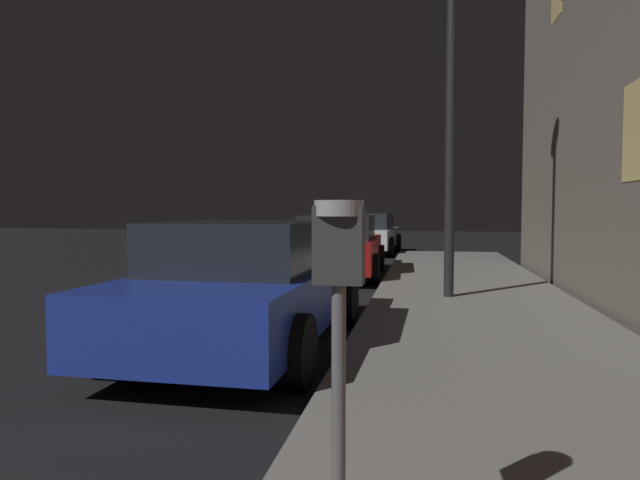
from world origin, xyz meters
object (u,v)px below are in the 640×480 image
at_px(parking_meter, 339,293).
at_px(street_lamp, 451,57).
at_px(car_blue, 247,285).
at_px(car_red, 339,246).
at_px(car_white, 368,233).

relative_size(parking_meter, street_lamp, 0.25).
height_order(car_blue, car_red, same).
bearing_deg(street_lamp, car_blue, -126.09).
distance_m(car_red, street_lamp, 5.45).
height_order(parking_meter, street_lamp, street_lamp).
relative_size(parking_meter, car_white, 0.35).
xyz_separation_m(car_blue, car_white, (-0.00, 13.80, 0.01)).
relative_size(parking_meter, car_red, 0.32).
distance_m(car_blue, car_red, 6.89).
bearing_deg(street_lamp, car_red, 122.96).
relative_size(car_blue, car_white, 1.07).
bearing_deg(car_red, parking_meter, -81.37).
bearing_deg(car_white, parking_meter, -84.69).
height_order(parking_meter, car_white, parking_meter).
bearing_deg(car_blue, car_white, 90.01).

